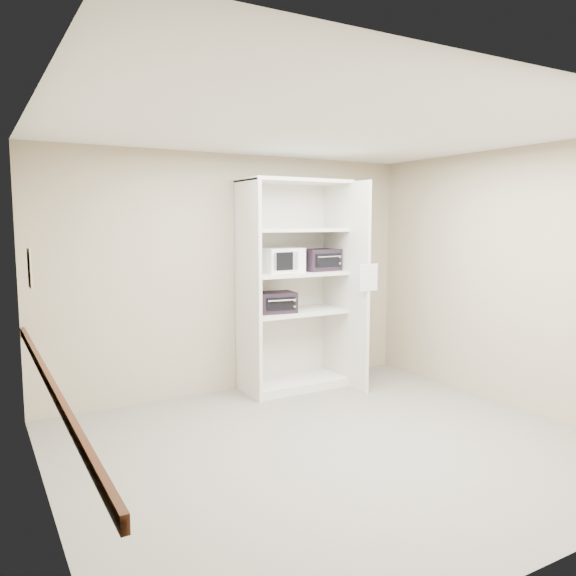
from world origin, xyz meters
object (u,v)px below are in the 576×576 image
shelving_unit (298,292)px  toaster_oven_lower (276,302)px  toaster_oven_upper (319,260)px  microwave (280,260)px

shelving_unit → toaster_oven_lower: (-0.30, -0.03, -0.09)m
toaster_oven_upper → toaster_oven_lower: size_ratio=1.06×
toaster_oven_lower → microwave: bearing=38.8°
microwave → toaster_oven_lower: (-0.09, -0.06, -0.47)m
shelving_unit → microwave: shelving_unit is taller
shelving_unit → microwave: bearing=172.9°
microwave → toaster_oven_upper: (0.50, -0.04, -0.01)m
shelving_unit → microwave: (-0.21, 0.03, 0.38)m
microwave → toaster_oven_upper: bearing=-8.5°
microwave → toaster_oven_lower: size_ratio=1.11×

